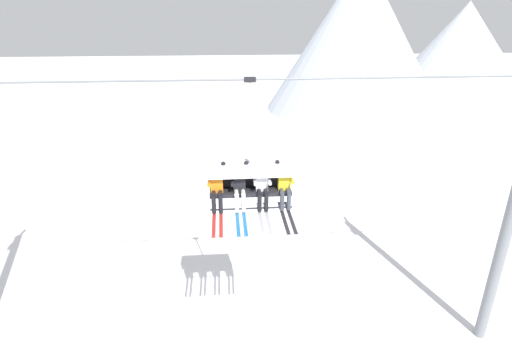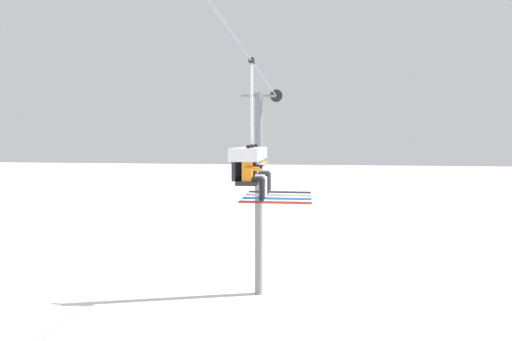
% 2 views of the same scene
% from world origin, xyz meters
% --- Properties ---
extents(mountain_peak_central, '(20.26, 20.26, 16.38)m').
position_xyz_m(mountain_peak_central, '(15.33, 35.66, 8.19)').
color(mountain_peak_central, silver).
rests_on(mountain_peak_central, ground_plane).
extents(mountain_peak_east, '(18.65, 18.65, 12.18)m').
position_xyz_m(mountain_peak_east, '(33.82, 45.62, 6.09)').
color(mountain_peak_east, silver).
rests_on(mountain_peak_east, ground_plane).
extents(lift_tower_far, '(0.36, 1.88, 9.54)m').
position_xyz_m(lift_tower_far, '(8.88, -0.02, 4.94)').
color(lift_tower_far, slate).
rests_on(lift_tower_far, ground_plane).
extents(lift_cable, '(19.31, 0.05, 0.05)m').
position_xyz_m(lift_cable, '(0.22, -0.80, 9.26)').
color(lift_cable, slate).
extents(chairlift_chair, '(2.20, 0.74, 3.36)m').
position_xyz_m(chairlift_chair, '(0.64, -0.73, 6.85)').
color(chairlift_chair, '#232328').
extents(skier_orange, '(0.48, 1.70, 1.34)m').
position_xyz_m(skier_orange, '(-0.24, -0.94, 6.55)').
color(skier_orange, orange).
extents(skier_black, '(0.48, 1.70, 1.34)m').
position_xyz_m(skier_black, '(0.35, -0.94, 6.55)').
color(skier_black, black).
extents(skier_white, '(0.46, 1.70, 1.23)m').
position_xyz_m(skier_white, '(0.94, -0.95, 6.53)').
color(skier_white, silver).
extents(skier_yellow, '(0.48, 1.70, 1.34)m').
position_xyz_m(skier_yellow, '(1.52, -0.94, 6.55)').
color(skier_yellow, yellow).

